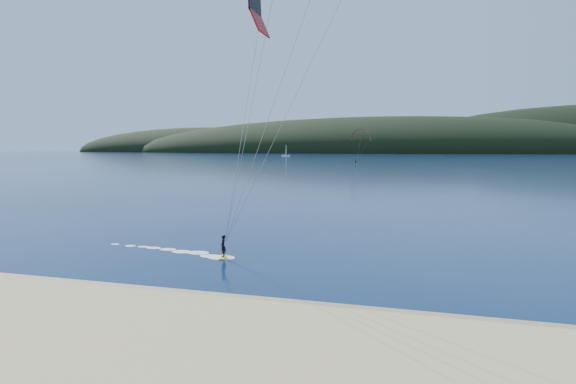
% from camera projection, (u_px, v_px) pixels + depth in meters
% --- Properties ---
extents(ground, '(1800.00, 1800.00, 0.00)m').
position_uv_depth(ground, '(171.00, 339.00, 18.49)').
color(ground, '#08183C').
rests_on(ground, ground).
extents(wet_sand, '(220.00, 2.50, 0.10)m').
position_uv_depth(wet_sand, '(218.00, 302.00, 22.79)').
color(wet_sand, '#997E59').
rests_on(wet_sand, ground).
extents(headland, '(1200.00, 310.00, 140.00)m').
position_uv_depth(headland, '(415.00, 153.00, 732.27)').
color(headland, black).
rests_on(headland, ground).
extents(kitesurfer_near, '(21.77, 8.75, 18.49)m').
position_uv_depth(kitesurfer_near, '(302.00, 12.00, 23.59)').
color(kitesurfer_near, yellow).
rests_on(kitesurfer_near, ground).
extents(kitesurfer_far, '(8.77, 8.44, 14.01)m').
position_uv_depth(kitesurfer_far, '(361.00, 139.00, 209.08)').
color(kitesurfer_far, yellow).
rests_on(kitesurfer_far, ground).
extents(sailboat, '(8.12, 5.14, 11.40)m').
position_uv_depth(sailboat, '(286.00, 155.00, 424.29)').
color(sailboat, white).
rests_on(sailboat, ground).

